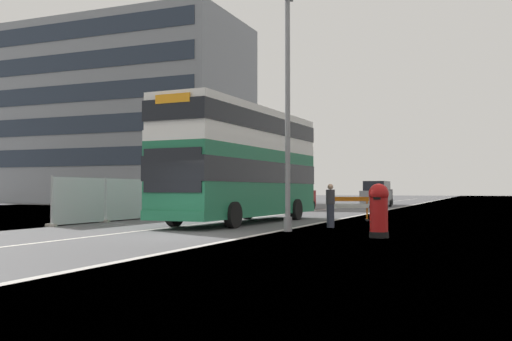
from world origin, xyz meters
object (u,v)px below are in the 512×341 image
object	(u,v)px
red_pillar_postbox	(379,208)
car_oncoming_near	(296,196)
pedestrian_at_kerb	(330,206)
double_decker_bus	(243,163)
lamppost_foreground	(288,118)
roadworks_barrier	(349,206)
car_receding_far	(380,194)
car_receding_mid	(376,195)

from	to	relation	value
red_pillar_postbox	car_oncoming_near	distance (m)	25.21
pedestrian_at_kerb	car_oncoming_near	bearing A→B (deg)	111.72
double_decker_bus	lamppost_foreground	bearing A→B (deg)	-50.51
roadworks_barrier	car_receding_far	distance (m)	29.82
car_receding_mid	pedestrian_at_kerb	size ratio (longest dim) A/B	2.70
lamppost_foreground	car_receding_mid	bearing A→B (deg)	94.61
lamppost_foreground	roadworks_barrier	size ratio (longest dim) A/B	4.58
red_pillar_postbox	car_receding_mid	bearing A→B (deg)	100.48
roadworks_barrier	car_receding_mid	bearing A→B (deg)	97.22
double_decker_bus	pedestrian_at_kerb	distance (m)	5.06
double_decker_bus	car_oncoming_near	bearing A→B (deg)	100.48
double_decker_bus	pedestrian_at_kerb	xyz separation A→B (m)	(4.39, -1.75, -1.81)
lamppost_foreground	car_receding_mid	world-z (taller)	lamppost_foreground
red_pillar_postbox	pedestrian_at_kerb	size ratio (longest dim) A/B	0.98
double_decker_bus	red_pillar_postbox	size ratio (longest dim) A/B	7.09
car_oncoming_near	car_receding_far	distance (m)	15.95
roadworks_barrier	pedestrian_at_kerb	size ratio (longest dim) A/B	1.09
car_receding_far	double_decker_bus	bearing A→B (deg)	-90.41
pedestrian_at_kerb	lamppost_foreground	bearing A→B (deg)	-108.43
car_oncoming_near	car_receding_far	size ratio (longest dim) A/B	1.06
lamppost_foreground	car_oncoming_near	world-z (taller)	lamppost_foreground
roadworks_barrier	car_oncoming_near	bearing A→B (deg)	117.10
lamppost_foreground	car_receding_far	distance (m)	37.46
red_pillar_postbox	car_receding_far	xyz separation A→B (m)	(-6.71, 38.66, 0.17)
lamppost_foreground	car_oncoming_near	size ratio (longest dim) A/B	2.06
double_decker_bus	car_receding_mid	world-z (taller)	double_decker_bus
red_pillar_postbox	car_receding_mid	distance (m)	32.00
double_decker_bus	red_pillar_postbox	world-z (taller)	double_decker_bus
car_receding_far	car_receding_mid	bearing A→B (deg)	-82.94
red_pillar_postbox	car_oncoming_near	bearing A→B (deg)	113.74
lamppost_foreground	car_receding_far	bearing A→B (deg)	95.08
red_pillar_postbox	car_oncoming_near	xyz separation A→B (m)	(-10.15, 23.08, 0.10)
lamppost_foreground	roadworks_barrier	distance (m)	8.29
double_decker_bus	car_receding_far	xyz separation A→B (m)	(0.24, 32.90, -1.58)
double_decker_bus	pedestrian_at_kerb	bearing A→B (deg)	-21.72
roadworks_barrier	pedestrian_at_kerb	world-z (taller)	pedestrian_at_kerb
double_decker_bus	roadworks_barrier	distance (m)	5.52
roadworks_barrier	car_receding_mid	size ratio (longest dim) A/B	0.40
car_oncoming_near	pedestrian_at_kerb	bearing A→B (deg)	-68.28
lamppost_foreground	pedestrian_at_kerb	bearing A→B (deg)	71.57
lamppost_foreground	roadworks_barrier	bearing A→B (deg)	86.87
double_decker_bus	roadworks_barrier	bearing A→B (deg)	39.96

